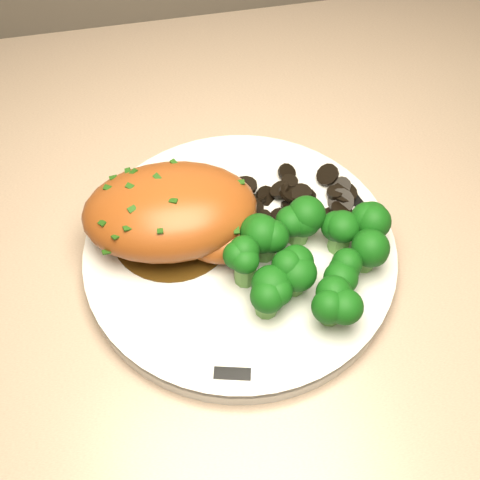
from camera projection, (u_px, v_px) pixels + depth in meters
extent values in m
cube|color=brown|center=(41.00, 427.00, 0.97)|extent=(2.18, 0.71, 0.94)
cylinder|color=silver|center=(240.00, 252.00, 0.55)|extent=(0.33, 0.33, 0.02)
cube|color=black|center=(354.00, 198.00, 0.57)|extent=(0.02, 0.03, 0.00)
cube|color=black|center=(133.00, 190.00, 0.58)|extent=(0.03, 0.03, 0.00)
cube|color=black|center=(232.00, 374.00, 0.47)|extent=(0.03, 0.02, 0.00)
cylinder|color=#3C260A|center=(173.00, 231.00, 0.55)|extent=(0.11, 0.11, 0.00)
ellipsoid|color=#96481A|center=(170.00, 211.00, 0.52)|extent=(0.16, 0.12, 0.06)
ellipsoid|color=#96481A|center=(224.00, 237.00, 0.52)|extent=(0.08, 0.06, 0.03)
cube|color=#183E0D|center=(112.00, 194.00, 0.50)|extent=(0.01, 0.00, 0.00)
cube|color=#183E0D|center=(134.00, 189.00, 0.50)|extent=(0.01, 0.00, 0.00)
cube|color=#183E0D|center=(155.00, 185.00, 0.50)|extent=(0.01, 0.00, 0.00)
cube|color=#183E0D|center=(177.00, 183.00, 0.50)|extent=(0.01, 0.00, 0.00)
cube|color=#183E0D|center=(199.00, 183.00, 0.51)|extent=(0.01, 0.00, 0.00)
cube|color=#183E0D|center=(221.00, 184.00, 0.51)|extent=(0.01, 0.00, 0.00)
cylinder|color=black|center=(327.00, 191.00, 0.57)|extent=(0.02, 0.02, 0.01)
cylinder|color=black|center=(324.00, 184.00, 0.58)|extent=(0.02, 0.02, 0.01)
cylinder|color=black|center=(318.00, 178.00, 0.58)|extent=(0.02, 0.02, 0.01)
cylinder|color=black|center=(308.00, 179.00, 0.58)|extent=(0.02, 0.02, 0.01)
cylinder|color=black|center=(298.00, 176.00, 0.58)|extent=(0.02, 0.02, 0.01)
cylinder|color=black|center=(288.00, 175.00, 0.58)|extent=(0.02, 0.02, 0.01)
cylinder|color=black|center=(278.00, 182.00, 0.58)|extent=(0.02, 0.02, 0.01)
cylinder|color=black|center=(269.00, 183.00, 0.58)|extent=(0.03, 0.03, 0.00)
cylinder|color=black|center=(263.00, 186.00, 0.57)|extent=(0.03, 0.03, 0.01)
cylinder|color=black|center=(259.00, 196.00, 0.57)|extent=(0.02, 0.02, 0.02)
cylinder|color=black|center=(259.00, 200.00, 0.56)|extent=(0.02, 0.02, 0.01)
cylinder|color=black|center=(263.00, 203.00, 0.56)|extent=(0.03, 0.03, 0.01)
cylinder|color=black|center=(269.00, 211.00, 0.56)|extent=(0.03, 0.03, 0.01)
cylinder|color=black|center=(278.00, 212.00, 0.56)|extent=(0.03, 0.03, 0.01)
cylinder|color=black|center=(289.00, 211.00, 0.55)|extent=(0.03, 0.03, 0.02)
cylinder|color=black|center=(299.00, 214.00, 0.56)|extent=(0.02, 0.03, 0.02)
cylinder|color=black|center=(310.00, 210.00, 0.56)|extent=(0.03, 0.03, 0.01)
cylinder|color=black|center=(319.00, 203.00, 0.56)|extent=(0.03, 0.03, 0.01)
cylinder|color=black|center=(325.00, 203.00, 0.57)|extent=(0.03, 0.03, 0.02)
cylinder|color=black|center=(328.00, 195.00, 0.57)|extent=(0.03, 0.03, 0.01)
cylinder|color=#5C9840|center=(265.00, 247.00, 0.52)|extent=(0.02, 0.02, 0.03)
sphere|color=#073208|center=(265.00, 235.00, 0.51)|extent=(0.03, 0.03, 0.03)
cylinder|color=#5C9840|center=(298.00, 231.00, 0.53)|extent=(0.02, 0.02, 0.03)
sphere|color=#073208|center=(300.00, 219.00, 0.52)|extent=(0.03, 0.03, 0.03)
cylinder|color=#5C9840|center=(339.00, 240.00, 0.53)|extent=(0.02, 0.02, 0.03)
sphere|color=#073208|center=(342.00, 228.00, 0.51)|extent=(0.03, 0.03, 0.03)
cylinder|color=#5C9840|center=(294.00, 280.00, 0.50)|extent=(0.02, 0.02, 0.03)
sphere|color=#073208|center=(296.00, 269.00, 0.49)|extent=(0.03, 0.03, 0.03)
cylinder|color=#5C9840|center=(340.00, 278.00, 0.50)|extent=(0.02, 0.02, 0.03)
sphere|color=#073208|center=(343.00, 267.00, 0.49)|extent=(0.03, 0.03, 0.03)
cylinder|color=#5C9840|center=(365.00, 257.00, 0.52)|extent=(0.02, 0.02, 0.03)
sphere|color=#073208|center=(369.00, 245.00, 0.50)|extent=(0.03, 0.03, 0.03)
cylinder|color=#5C9840|center=(267.00, 303.00, 0.49)|extent=(0.02, 0.02, 0.03)
sphere|color=#073208|center=(267.00, 292.00, 0.48)|extent=(0.03, 0.03, 0.03)
cylinder|color=#5C9840|center=(331.00, 310.00, 0.49)|extent=(0.02, 0.02, 0.03)
sphere|color=#073208|center=(333.00, 299.00, 0.47)|extent=(0.03, 0.03, 0.03)
cylinder|color=#5C9840|center=(245.00, 272.00, 0.51)|extent=(0.02, 0.02, 0.03)
sphere|color=#073208|center=(245.00, 261.00, 0.49)|extent=(0.03, 0.03, 0.03)
cylinder|color=#5C9840|center=(367.00, 230.00, 0.53)|extent=(0.02, 0.02, 0.03)
sphere|color=#073208|center=(371.00, 218.00, 0.52)|extent=(0.03, 0.03, 0.03)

